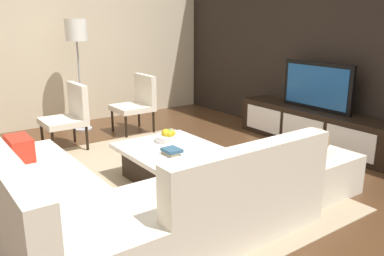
# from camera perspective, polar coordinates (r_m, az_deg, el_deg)

# --- Properties ---
(ground_plane) EXTENTS (14.00, 14.00, 0.00)m
(ground_plane) POSITION_cam_1_polar(r_m,az_deg,el_deg) (4.29, -3.56, -8.11)
(ground_plane) COLOR #4C301C
(feature_wall_back) EXTENTS (6.40, 0.12, 2.80)m
(feature_wall_back) POSITION_cam_1_polar(r_m,az_deg,el_deg) (5.84, 19.65, 11.54)
(feature_wall_back) COLOR black
(feature_wall_back) RESTS_ON ground
(side_wall_left) EXTENTS (0.12, 5.20, 2.80)m
(side_wall_left) POSITION_cam_1_polar(r_m,az_deg,el_deg) (6.92, -17.00, 12.25)
(side_wall_left) COLOR beige
(side_wall_left) RESTS_ON ground
(area_rug) EXTENTS (3.45, 2.51, 0.01)m
(area_rug) POSITION_cam_1_polar(r_m,az_deg,el_deg) (4.36, -4.27, -7.61)
(area_rug) COLOR tan
(area_rug) RESTS_ON ground
(media_console) EXTENTS (2.35, 0.50, 0.50)m
(media_console) POSITION_cam_1_polar(r_m,az_deg,el_deg) (5.77, 16.90, 0.12)
(media_console) COLOR black
(media_console) RESTS_ON ground
(television) EXTENTS (1.08, 0.06, 0.64)m
(television) POSITION_cam_1_polar(r_m,az_deg,el_deg) (5.65, 17.35, 5.71)
(television) COLOR black
(television) RESTS_ON media_console
(sectional_couch) EXTENTS (2.48, 2.39, 0.81)m
(sectional_couch) POSITION_cam_1_polar(r_m,az_deg,el_deg) (3.37, -11.43, -10.04)
(sectional_couch) COLOR beige
(sectional_couch) RESTS_ON ground
(coffee_table) EXTENTS (0.99, 0.94, 0.38)m
(coffee_table) POSITION_cam_1_polar(r_m,az_deg,el_deg) (4.34, -3.20, -4.93)
(coffee_table) COLOR black
(coffee_table) RESTS_ON ground
(accent_chair_near) EXTENTS (0.56, 0.53, 0.87)m
(accent_chair_near) POSITION_cam_1_polar(r_m,az_deg,el_deg) (5.56, -17.03, 2.09)
(accent_chair_near) COLOR black
(accent_chair_near) RESTS_ON ground
(floor_lamp) EXTENTS (0.32, 0.32, 1.69)m
(floor_lamp) POSITION_cam_1_polar(r_m,az_deg,el_deg) (6.35, -16.14, 12.35)
(floor_lamp) COLOR #A5A5AA
(floor_lamp) RESTS_ON ground
(ottoman) EXTENTS (0.70, 0.70, 0.40)m
(ottoman) POSITION_cam_1_polar(r_m,az_deg,el_deg) (4.28, 16.91, -5.95)
(ottoman) COLOR beige
(ottoman) RESTS_ON ground
(fruit_bowl) EXTENTS (0.28, 0.28, 0.14)m
(fruit_bowl) POSITION_cam_1_polar(r_m,az_deg,el_deg) (4.46, -3.41, -1.23)
(fruit_bowl) COLOR silver
(fruit_bowl) RESTS_ON coffee_table
(accent_chair_far) EXTENTS (0.54, 0.55, 0.87)m
(accent_chair_far) POSITION_cam_1_polar(r_m,az_deg,el_deg) (6.19, -7.71, 3.93)
(accent_chair_far) COLOR black
(accent_chair_far) RESTS_ON ground
(decorative_ball) EXTENTS (0.26, 0.26, 0.26)m
(decorative_ball) POSITION_cam_1_polar(r_m,az_deg,el_deg) (4.17, 17.26, -1.73)
(decorative_ball) COLOR #997247
(decorative_ball) RESTS_ON ottoman
(book_stack) EXTENTS (0.20, 0.16, 0.06)m
(book_stack) POSITION_cam_1_polar(r_m,az_deg,el_deg) (4.04, -2.97, -3.31)
(book_stack) COLOR #CCB78C
(book_stack) RESTS_ON coffee_table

